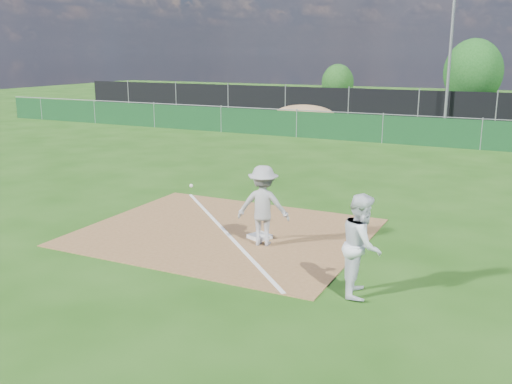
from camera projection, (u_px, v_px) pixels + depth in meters
ground at (347, 163)px, 20.38m from camera, size 90.00×90.00×0.00m
infield_dirt at (225, 232)px, 12.53m from camera, size 6.00×5.00×0.02m
foul_line at (225, 231)px, 12.52m from camera, size 5.01×5.01×0.01m
green_fence at (383, 129)px, 24.59m from camera, size 44.00×0.05×1.20m
dirt_mound at (304, 116)px, 29.78m from camera, size 3.38×2.60×1.17m
black_fence at (418, 107)px, 31.50m from camera, size 46.00×0.04×1.80m
parking_lot at (432, 114)px, 36.07m from camera, size 46.00×9.00×0.01m
light_pole at (450, 49)px, 29.85m from camera, size 0.16×0.16×8.00m
first_base at (260, 236)px, 12.07m from camera, size 0.52×0.52×0.08m
play_at_first at (263, 206)px, 11.51m from camera, size 2.44×0.87×1.65m
runner at (362, 245)px, 9.17m from camera, size 0.81×0.94×1.69m
car_left at (362, 99)px, 37.42m from camera, size 5.14×3.53×1.62m
car_mid at (401, 101)px, 37.16m from camera, size 4.37×2.87×1.36m
tree_left at (338, 83)px, 44.38m from camera, size 2.47×2.47×2.93m
tree_mid at (473, 72)px, 39.86m from camera, size 4.02×4.02×4.77m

